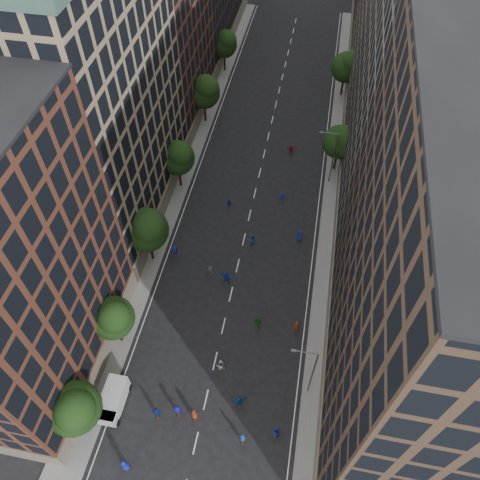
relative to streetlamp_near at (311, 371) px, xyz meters
The scene contains 36 objects.
ground 30.30m from the streetlamp_near, 110.32° to the left, with size 240.00×240.00×0.00m, color black.
sidewalk_left 42.27m from the streetlamp_near, 122.21° to the left, with size 4.00×105.00×0.15m, color slate.
sidewalk_right 35.90m from the streetlamp_near, 87.37° to the left, with size 4.00×105.00×0.15m, color slate.
bldg_left_b 39.13m from the streetlamp_near, 141.93° to the left, with size 14.00×26.00×34.00m, color #998164.
bldg_left_c 55.29m from the streetlamp_near, 122.56° to the left, with size 14.00×20.00×28.00m, color #592F22.
bldg_right_a 15.75m from the streetlamp_near, 19.17° to the left, with size 14.00×30.00×36.00m, color #4A3527.
bldg_right_b 35.03m from the streetlamp_near, 74.90° to the left, with size 14.00×28.00×33.00m, color #635D52.
tree_left_0 22.89m from the streetlamp_near, 159.12° to the right, with size 5.20×5.20×8.83m.
tree_left_1 21.47m from the streetlamp_near, behind, with size 4.80×4.80×8.21m.
tree_left_2 25.48m from the streetlamp_near, 147.07° to the left, with size 5.60×5.60×9.45m.
tree_left_3 35.12m from the streetlamp_near, 127.52° to the left, with size 5.00×5.00×8.58m.
tree_left_4 48.78m from the streetlamp_near, 115.99° to the left, with size 5.40×5.40×9.08m.
tree_left_5 63.57m from the streetlamp_near, 109.66° to the left, with size 4.80×4.80×8.33m.
tree_right_a 35.87m from the streetlamp_near, 88.38° to the left, with size 5.00×5.00×8.39m.
tree_right_b 55.86m from the streetlamp_near, 88.95° to the left, with size 5.20×5.20×8.83m.
streetlamp_near is the anchor object (origin of this frame).
streetlamp_far 33.00m from the streetlamp_near, 90.00° to the left, with size 2.64×0.22×9.06m.
cargo_van 20.71m from the streetlamp_near, 165.12° to the right, with size 2.24×4.70×2.49m.
skater_0 20.23m from the streetlamp_near, 146.23° to the right, with size 0.92×0.60×1.87m, color #1521B0.
skater_1 9.63m from the streetlamp_near, 131.80° to the right, with size 0.64×0.42×1.74m, color #1650B2.
skater_2 7.17m from the streetlamp_near, 116.30° to the right, with size 0.85×0.66×1.74m, color #1529AC.
skater_3 14.44m from the streetlamp_near, 159.01° to the right, with size 1.10×0.63×1.70m, color #131190.
skater_4 16.43m from the streetlamp_near, 159.40° to the right, with size 1.07×0.45×1.83m, color navy.
skater_5 8.51m from the streetlamp_near, 157.44° to the right, with size 1.62×0.52×1.75m, color navy.
skater_6 12.90m from the streetlamp_near, 155.66° to the right, with size 0.83×0.54×1.69m, color maroon.
skater_7 8.42m from the streetlamp_near, 104.86° to the left, with size 0.69×0.46×1.90m, color maroon.
skater_8 10.46m from the streetlamp_near, behind, with size 0.93×0.72×1.91m, color silver.
skater_9 19.19m from the streetlamp_near, 136.40° to the left, with size 1.08×0.62×1.67m, color #37363B.
skater_10 10.15m from the streetlamp_near, 133.72° to the left, with size 1.10×0.46×1.89m, color #1C5F1F.
skater_11 17.20m from the streetlamp_near, 132.58° to the left, with size 1.80×0.57×1.94m, color #1548AC.
skater_12 21.45m from the streetlamp_near, 98.09° to the left, with size 0.86×0.56×1.76m, color #132F9B.
skater_13 24.64m from the streetlamp_near, 141.02° to the left, with size 0.66×0.43×1.82m, color #1521AE.
skater_14 21.44m from the streetlamp_near, 115.84° to the left, with size 0.81×0.63×1.66m, color #1441A5.
skater_15 28.58m from the streetlamp_near, 102.75° to the left, with size 1.04×0.60×1.61m, color #131E9A.
skater_16 28.72m from the streetlamp_near, 118.43° to the left, with size 0.95×0.40×1.62m, color #13369B.
skater_17 39.10m from the streetlamp_near, 99.17° to the left, with size 1.46×0.47×1.58m, color #A91C3B.
Camera 1 is at (6.96, -8.08, 49.68)m, focal length 35.00 mm.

